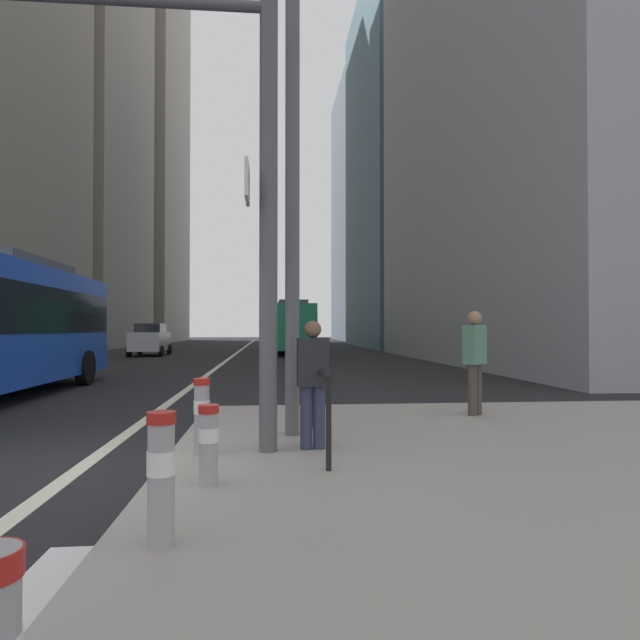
% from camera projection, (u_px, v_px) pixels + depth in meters
% --- Properties ---
extents(ground_plane, '(160.00, 160.00, 0.00)m').
position_uv_depth(ground_plane, '(224.00, 363.00, 26.30)').
color(ground_plane, black).
extents(median_island, '(9.00, 10.00, 0.15)m').
position_uv_depth(median_island, '(579.00, 473.00, 5.90)').
color(median_island, gray).
rests_on(median_island, ground).
extents(lane_centre_line, '(0.20, 80.00, 0.01)m').
position_uv_depth(lane_centre_line, '(236.00, 353.00, 36.26)').
color(lane_centre_line, beige).
rests_on(lane_centre_line, ground).
extents(office_tower_left_mid, '(11.78, 17.66, 47.18)m').
position_uv_depth(office_tower_left_mid, '(67.00, 84.00, 49.23)').
color(office_tower_left_mid, gray).
rests_on(office_tower_left_mid, ground).
extents(office_tower_left_far, '(13.03, 19.23, 49.77)m').
position_uv_depth(office_tower_left_far, '(128.00, 148.00, 70.39)').
color(office_tower_left_far, gray).
rests_on(office_tower_left_far, ground).
extents(office_tower_right_mid, '(13.31, 18.53, 32.52)m').
position_uv_depth(office_tower_right_mid, '(431.00, 171.00, 50.69)').
color(office_tower_right_mid, slate).
rests_on(office_tower_right_mid, ground).
extents(office_tower_right_far, '(10.16, 23.41, 36.10)m').
position_uv_depth(office_tower_right_far, '(377.00, 210.00, 75.85)').
color(office_tower_right_far, slate).
rests_on(office_tower_right_far, ground).
extents(city_bus_red_receding, '(2.77, 10.54, 3.40)m').
position_uv_depth(city_bus_red_receding, '(291.00, 326.00, 36.56)').
color(city_bus_red_receding, '#198456').
rests_on(city_bus_red_receding, ground).
extents(car_oncoming_mid, '(2.12, 4.38, 1.94)m').
position_uv_depth(car_oncoming_mid, '(150.00, 339.00, 33.25)').
color(car_oncoming_mid, silver).
rests_on(car_oncoming_mid, ground).
extents(car_receding_near, '(2.20, 4.55, 1.94)m').
position_uv_depth(car_receding_near, '(285.00, 335.00, 51.95)').
color(car_receding_near, '#232838').
rests_on(car_receding_near, ground).
extents(traffic_signal_gantry, '(5.81, 0.65, 6.00)m').
position_uv_depth(traffic_signal_gantry, '(106.00, 120.00, 6.49)').
color(traffic_signal_gantry, '#515156').
rests_on(traffic_signal_gantry, median_island).
extents(street_lamp_post, '(5.50, 0.32, 8.00)m').
position_uv_depth(street_lamp_post, '(292.00, 68.00, 7.70)').
color(street_lamp_post, '#56565B').
rests_on(street_lamp_post, median_island).
extents(bollard_left, '(0.20, 0.20, 0.91)m').
position_uv_depth(bollard_left, '(161.00, 472.00, 3.72)').
color(bollard_left, '#99999E').
rests_on(bollard_left, median_island).
extents(bollard_right, '(0.20, 0.20, 0.75)m').
position_uv_depth(bollard_right, '(209.00, 440.00, 5.20)').
color(bollard_right, '#99999E').
rests_on(bollard_right, median_island).
extents(bollard_back, '(0.20, 0.20, 0.89)m').
position_uv_depth(bollard_back, '(202.00, 412.00, 6.46)').
color(bollard_back, '#99999E').
rests_on(bollard_back, median_island).
extents(pedestrian_railing, '(0.06, 3.71, 0.98)m').
position_uv_depth(pedestrian_railing, '(314.00, 385.00, 7.53)').
color(pedestrian_railing, black).
rests_on(pedestrian_railing, median_island).
extents(pedestrian_waiting, '(0.45, 0.42, 1.78)m').
position_uv_depth(pedestrian_waiting, '(475.00, 357.00, 9.39)').
color(pedestrian_waiting, '#423D38').
rests_on(pedestrian_waiting, median_island).
extents(pedestrian_walking, '(0.39, 0.26, 1.58)m').
position_uv_depth(pedestrian_walking, '(313.00, 378.00, 6.75)').
color(pedestrian_walking, '#2D334C').
rests_on(pedestrian_walking, median_island).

